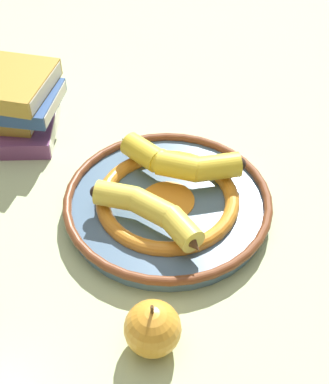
{
  "coord_description": "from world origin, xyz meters",
  "views": [
    {
      "loc": [
        0.12,
        0.59,
        0.59
      ],
      "look_at": [
        0.0,
        0.04,
        0.04
      ],
      "focal_mm": 50.0,
      "sensor_mm": 36.0,
      "label": 1
    }
  ],
  "objects": [
    {
      "name": "ground_plane",
      "position": [
        0.0,
        0.0,
        0.0
      ],
      "size": [
        2.8,
        2.8,
        0.0
      ],
      "primitive_type": "plane",
      "color": "#B2C693"
    },
    {
      "name": "banana_a",
      "position": [
        0.03,
        0.08,
        0.05
      ],
      "size": [
        0.14,
        0.16,
        0.04
      ],
      "rotation": [
        0.0,
        0.0,
        -0.83
      ],
      "color": "yellow",
      "rests_on": "decorative_bowl"
    },
    {
      "name": "book_stack",
      "position": [
        0.24,
        -0.22,
        0.06
      ],
      "size": [
        0.24,
        0.2,
        0.12
      ],
      "rotation": [
        0.0,
        0.0,
        2.8
      ],
      "color": "#753D70",
      "rests_on": "ground_plane"
    },
    {
      "name": "decorative_bowl",
      "position": [
        0.0,
        0.04,
        0.02
      ],
      "size": [
        0.31,
        0.31,
        0.04
      ],
      "color": "slate",
      "rests_on": "ground_plane"
    },
    {
      "name": "banana_b",
      "position": [
        -0.02,
        -0.01,
        0.06
      ],
      "size": [
        0.19,
        0.13,
        0.04
      ],
      "rotation": [
        0.0,
        0.0,
        -3.64
      ],
      "color": "yellow",
      "rests_on": "decorative_bowl"
    },
    {
      "name": "apple",
      "position": [
        0.07,
        0.25,
        0.03
      ],
      "size": [
        0.07,
        0.07,
        0.08
      ],
      "color": "gold",
      "rests_on": "ground_plane"
    }
  ]
}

